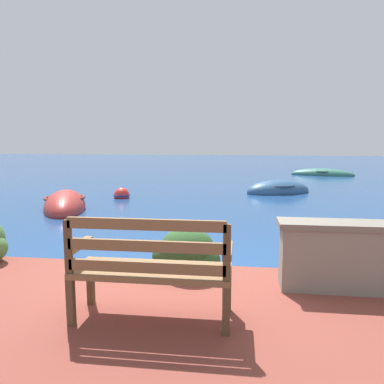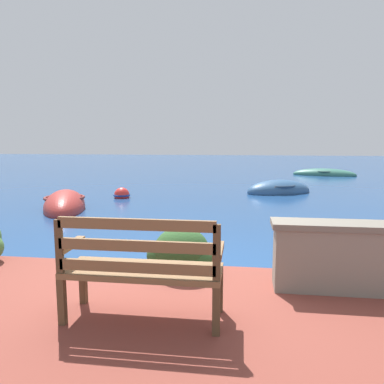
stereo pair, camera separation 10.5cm
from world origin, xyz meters
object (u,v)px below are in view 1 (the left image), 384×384
mooring_buoy (122,195)px  rowboat_mid (278,191)px  rowboat_far (322,174)px  park_bench (150,266)px  rowboat_nearest (65,206)px

mooring_buoy → rowboat_mid: bearing=19.4°
rowboat_mid → mooring_buoy: size_ratio=4.83×
rowboat_mid → rowboat_far: 7.32m
rowboat_mid → rowboat_far: (2.84, 6.74, -0.02)m
rowboat_far → mooring_buoy: (-7.72, -8.46, 0.03)m
rowboat_mid → park_bench: bearing=54.5°
rowboat_nearest → mooring_buoy: 2.18m
park_bench → rowboat_nearest: park_bench is taller
mooring_buoy → park_bench: bearing=-70.5°
rowboat_nearest → rowboat_mid: rowboat_nearest is taller
park_bench → rowboat_far: size_ratio=0.43×
rowboat_nearest → rowboat_far: bearing=118.5°
rowboat_far → mooring_buoy: bearing=-118.4°
mooring_buoy → rowboat_far: bearing=47.6°
rowboat_mid → rowboat_nearest: bearing=9.3°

